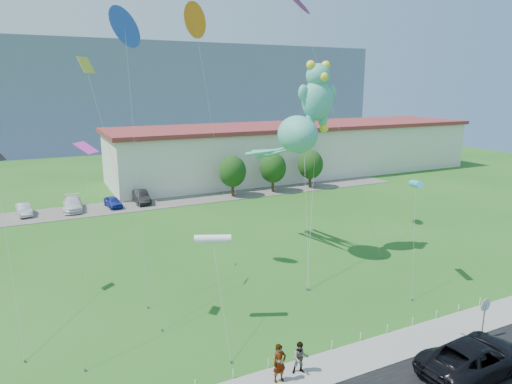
# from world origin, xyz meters

# --- Properties ---
(ground) EXTENTS (160.00, 160.00, 0.00)m
(ground) POSITION_xyz_m (0.00, 0.00, 0.00)
(ground) COLOR #235818
(ground) RESTS_ON ground
(sidewalk) EXTENTS (80.00, 2.50, 0.10)m
(sidewalk) POSITION_xyz_m (0.00, -2.75, 0.05)
(sidewalk) COLOR gray
(sidewalk) RESTS_ON ground
(parking_strip) EXTENTS (70.00, 6.00, 0.06)m
(parking_strip) POSITION_xyz_m (0.00, 35.00, 0.03)
(parking_strip) COLOR #59544C
(parking_strip) RESTS_ON ground
(hill_ridge) EXTENTS (160.00, 50.00, 25.00)m
(hill_ridge) POSITION_xyz_m (0.00, 120.00, 12.50)
(hill_ridge) COLOR slate
(hill_ridge) RESTS_ON ground
(warehouse) EXTENTS (61.00, 15.00, 8.20)m
(warehouse) POSITION_xyz_m (26.00, 44.00, 4.12)
(warehouse) COLOR beige
(warehouse) RESTS_ON ground
(stop_sign) EXTENTS (0.80, 0.07, 2.50)m
(stop_sign) POSITION_xyz_m (9.50, -4.21, 1.87)
(stop_sign) COLOR slate
(stop_sign) RESTS_ON ground
(rope_fence) EXTENTS (26.05, 0.05, 0.50)m
(rope_fence) POSITION_xyz_m (0.00, -1.30, 0.25)
(rope_fence) COLOR white
(rope_fence) RESTS_ON ground
(tree_near) EXTENTS (3.60, 3.60, 5.47)m
(tree_near) POSITION_xyz_m (10.00, 34.00, 3.39)
(tree_near) COLOR #3F2B19
(tree_near) RESTS_ON ground
(tree_mid) EXTENTS (3.60, 3.60, 5.47)m
(tree_mid) POSITION_xyz_m (16.00, 34.00, 3.39)
(tree_mid) COLOR #3F2B19
(tree_mid) RESTS_ON ground
(tree_far) EXTENTS (3.60, 3.60, 5.47)m
(tree_far) POSITION_xyz_m (22.00, 34.00, 3.39)
(tree_far) COLOR #3F2B19
(tree_far) RESTS_ON ground
(suv) EXTENTS (6.52, 3.32, 1.76)m
(suv) POSITION_xyz_m (6.17, -6.34, 0.94)
(suv) COLOR black
(suv) RESTS_ON road
(pedestrian_left) EXTENTS (0.73, 0.49, 1.98)m
(pedestrian_left) POSITION_xyz_m (-3.09, -2.64, 1.09)
(pedestrian_left) COLOR gray
(pedestrian_left) RESTS_ON sidewalk
(pedestrian_right) EXTENTS (1.01, 0.90, 1.71)m
(pedestrian_right) POSITION_xyz_m (-1.82, -2.53, 0.96)
(pedestrian_right) COLOR gray
(pedestrian_right) RESTS_ON sidewalk
(parked_car_silver) EXTENTS (1.87, 4.07, 1.29)m
(parked_car_silver) POSITION_xyz_m (-14.70, 35.98, 0.71)
(parked_car_silver) COLOR #B3B4BA
(parked_car_silver) RESTS_ON parking_strip
(parked_car_white) EXTENTS (2.46, 5.32, 1.50)m
(parked_car_white) POSITION_xyz_m (-9.59, 35.80, 0.81)
(parked_car_white) COLOR silver
(parked_car_white) RESTS_ON parking_strip
(parked_car_blue) EXTENTS (1.99, 3.89, 1.27)m
(parked_car_blue) POSITION_xyz_m (-5.10, 35.20, 0.69)
(parked_car_blue) COLOR navy
(parked_car_blue) RESTS_ON parking_strip
(parked_car_black) EXTENTS (1.64, 4.65, 1.53)m
(parked_car_black) POSITION_xyz_m (-1.65, 35.78, 0.82)
(parked_car_black) COLOR black
(parked_car_black) RESTS_ON parking_strip
(octopus_kite) EXTENTS (3.74, 11.91, 12.05)m
(octopus_kite) POSITION_xyz_m (6.05, 12.27, 9.94)
(octopus_kite) COLOR teal
(octopus_kite) RESTS_ON ground
(teddy_bear_kite) EXTENTS (6.19, 7.16, 16.28)m
(teddy_bear_kite) POSITION_xyz_m (8.07, 11.62, 13.60)
(teddy_bear_kite) COLOR teal
(teddy_bear_kite) RESTS_ON ground
(small_kite_cyan) EXTENTS (2.51, 3.84, 7.90)m
(small_kite_cyan) POSITION_xyz_m (11.50, 3.74, 7.41)
(small_kite_cyan) COLOR #2FB4D6
(small_kite_cyan) RESTS_ON ground
(small_kite_pink) EXTENTS (2.12, 5.43, 11.36)m
(small_kite_pink) POSITION_xyz_m (-10.40, 6.76, 9.71)
(small_kite_pink) COLOR #F436BC
(small_kite_pink) RESTS_ON ground
(small_kite_white) EXTENTS (1.11, 5.74, 5.85)m
(small_kite_white) POSITION_xyz_m (-3.81, 4.42, 5.38)
(small_kite_white) COLOR white
(small_kite_white) RESTS_ON ground
(small_kite_purple) EXTENTS (4.03, 10.25, 22.34)m
(small_kite_purple) POSITION_xyz_m (9.81, 17.42, 21.02)
(small_kite_purple) COLOR purple
(small_kite_purple) RESTS_ON ground
(small_kite_blue) EXTENTS (1.80, 6.77, 18.97)m
(small_kite_blue) POSITION_xyz_m (-6.43, 13.81, 17.83)
(small_kite_blue) COLOR blue
(small_kite_blue) RESTS_ON ground
(small_kite_orange) EXTENTS (2.32, 5.05, 20.06)m
(small_kite_orange) POSITION_xyz_m (-0.38, 16.46, 18.88)
(small_kite_orange) COLOR orange
(small_kite_orange) RESTS_ON ground
(small_kite_yellow) EXTENTS (3.07, 7.20, 16.05)m
(small_kite_yellow) POSITION_xyz_m (-9.14, 10.32, 13.50)
(small_kite_yellow) COLOR gold
(small_kite_yellow) RESTS_ON ground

